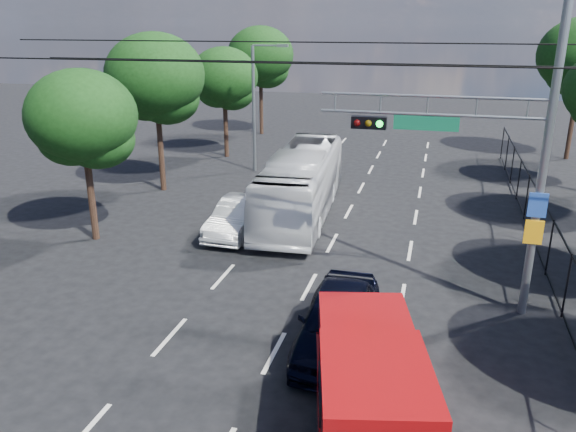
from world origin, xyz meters
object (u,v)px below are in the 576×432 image
(white_bus, at_px, (302,183))
(white_van, at_px, (239,216))
(signal_mast, at_px, (500,136))
(navy_hatchback, at_px, (339,320))
(red_pickup, at_px, (368,379))

(white_bus, relative_size, white_van, 2.39)
(white_bus, bearing_deg, signal_mast, -48.29)
(signal_mast, height_order, white_bus, signal_mast)
(white_bus, bearing_deg, navy_hatchback, -75.25)
(red_pickup, bearing_deg, white_van, 122.75)
(signal_mast, distance_m, red_pickup, 7.82)
(red_pickup, bearing_deg, signal_mast, 67.07)
(signal_mast, distance_m, white_van, 11.00)
(white_van, bearing_deg, red_pickup, -55.94)
(signal_mast, xyz_separation_m, white_bus, (-7.28, 7.06, -3.78))
(signal_mast, bearing_deg, red_pickup, -112.93)
(signal_mast, height_order, navy_hatchback, signal_mast)
(white_bus, bearing_deg, red_pickup, -74.64)
(red_pickup, height_order, white_bus, white_bus)
(red_pickup, relative_size, navy_hatchback, 1.27)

